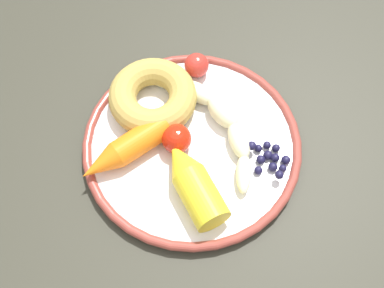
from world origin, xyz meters
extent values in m
plane|color=gray|center=(0.00, 0.00, 0.00)|extent=(6.00, 6.00, 0.00)
cube|color=#313127|center=(0.00, 0.00, 0.71)|extent=(0.98, 0.78, 0.03)
cube|color=#2F2C2E|center=(-0.43, -0.33, 0.35)|extent=(0.05, 0.05, 0.70)
cube|color=#2F2C2E|center=(-0.43, 0.33, 0.35)|extent=(0.05, 0.05, 0.70)
cylinder|color=white|center=(-0.02, 0.04, 0.73)|extent=(0.27, 0.27, 0.01)
torus|color=brown|center=(-0.02, 0.04, 0.74)|extent=(0.28, 0.28, 0.01)
ellipsoid|color=beige|center=(0.01, 0.11, 0.75)|extent=(0.06, 0.03, 0.02)
ellipsoid|color=beige|center=(-0.03, 0.10, 0.75)|extent=(0.06, 0.05, 0.02)
ellipsoid|color=beige|center=(-0.07, 0.07, 0.76)|extent=(0.06, 0.06, 0.03)
ellipsoid|color=beige|center=(-0.10, 0.03, 0.75)|extent=(0.04, 0.06, 0.02)
ellipsoid|color=beige|center=(-0.11, -0.01, 0.75)|extent=(0.02, 0.06, 0.02)
cylinder|color=orange|center=(-0.01, -0.02, 0.76)|extent=(0.08, 0.08, 0.03)
cone|color=orange|center=(0.03, -0.07, 0.76)|extent=(0.06, 0.06, 0.03)
cylinder|color=yellow|center=(0.06, 0.06, 0.76)|extent=(0.08, 0.08, 0.04)
cone|color=yellow|center=(0.01, 0.03, 0.76)|extent=(0.06, 0.06, 0.04)
torus|color=tan|center=(-0.07, -0.02, 0.76)|extent=(0.16, 0.16, 0.04)
sphere|color=#191638|center=(-0.01, 0.14, 0.75)|extent=(0.01, 0.01, 0.01)
sphere|color=#191638|center=(-0.02, 0.14, 0.75)|extent=(0.01, 0.01, 0.01)
sphere|color=#191638|center=(0.00, 0.13, 0.75)|extent=(0.01, 0.01, 0.01)
sphere|color=#191638|center=(-0.01, 0.11, 0.75)|extent=(0.01, 0.01, 0.01)
sphere|color=#191638|center=(-0.02, 0.15, 0.75)|extent=(0.01, 0.01, 0.01)
sphere|color=#191638|center=(-0.02, 0.13, 0.75)|extent=(0.01, 0.01, 0.01)
sphere|color=#191638|center=(-0.03, 0.12, 0.75)|extent=(0.01, 0.01, 0.01)
sphere|color=#191638|center=(-0.04, 0.13, 0.75)|extent=(0.01, 0.01, 0.01)
sphere|color=#191638|center=(-0.01, 0.16, 0.75)|extent=(0.01, 0.01, 0.01)
sphere|color=#191638|center=(-0.04, 0.15, 0.75)|extent=(0.01, 0.01, 0.01)
sphere|color=#191638|center=(-0.02, 0.16, 0.75)|extent=(0.01, 0.01, 0.01)
sphere|color=#191638|center=(0.01, 0.15, 0.75)|extent=(0.01, 0.01, 0.01)
sphere|color=#191638|center=(-0.03, 0.11, 0.75)|extent=(0.01, 0.01, 0.01)
sphere|color=red|center=(-0.14, 0.02, 0.76)|extent=(0.03, 0.03, 0.03)
sphere|color=red|center=(-0.02, 0.02, 0.76)|extent=(0.04, 0.04, 0.04)
camera|label=1|loc=(0.27, 0.09, 1.31)|focal=46.65mm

